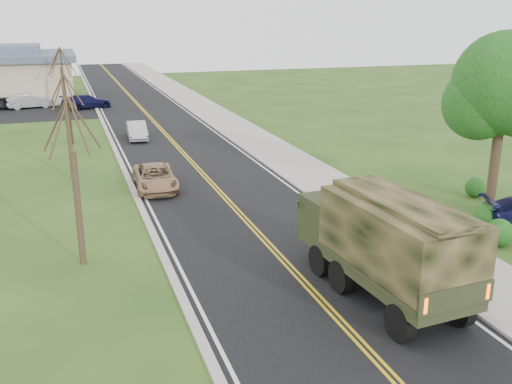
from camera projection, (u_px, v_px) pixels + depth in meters
name	position (u px, v px, depth m)	size (l,w,h in m)	color
road	(150.00, 118.00, 50.06)	(8.00, 120.00, 0.01)	black
curb_right	(197.00, 115.00, 51.31)	(0.30, 120.00, 0.12)	#9E998E
sidewalk_right	(215.00, 114.00, 51.85)	(3.20, 120.00, 0.10)	#9E998E
curb_left	(102.00, 120.00, 48.77)	(0.30, 120.00, 0.10)	#9E998E
leafy_tree	(504.00, 91.00, 24.67)	(4.83, 4.50, 8.10)	#38281C
bare_tree_a	(77.00, 195.00, 20.01)	(1.93, 2.26, 6.08)	#38281C
bare_tree_b	(69.00, 134.00, 30.90)	(1.83, 2.14, 5.73)	#38281C
bare_tree_c	(65.00, 99.00, 41.66)	(2.04, 2.39, 6.42)	#38281C
bare_tree_d	(63.00, 84.00, 52.58)	(1.88, 2.20, 5.91)	#38281C
military_truck	(385.00, 239.00, 17.76)	(2.91, 7.14, 3.48)	black
suv_champagne	(155.00, 177.00, 29.49)	(2.05, 4.45, 1.24)	#A37E5C
sedan_silver	(137.00, 131.00, 41.35)	(1.32, 3.78, 1.25)	#BAB9BF
lot_car_dark	(5.00, 103.00, 54.51)	(1.43, 3.54, 1.21)	black
lot_car_silver	(30.00, 101.00, 54.96)	(1.51, 4.34, 1.43)	silver
lot_car_navy	(86.00, 101.00, 54.81)	(1.92, 4.72, 1.37)	black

